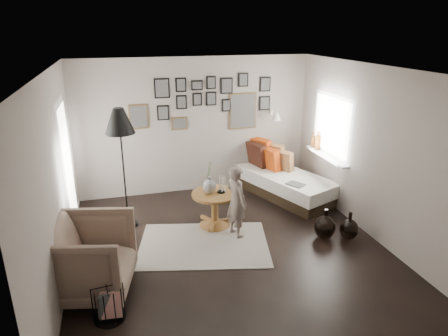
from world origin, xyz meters
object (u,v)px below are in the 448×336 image
object	(u,v)px
daybed	(283,179)
demijohn_small	(349,229)
armchair	(88,258)
vase	(209,184)
demijohn_large	(325,227)
pedestal_table	(215,211)
magazine_basket	(109,303)
floor_lamp	(120,126)
child	(236,202)

from	to	relation	value
daybed	demijohn_small	size ratio (longest dim) A/B	4.92
armchair	demijohn_small	size ratio (longest dim) A/B	2.32
vase	demijohn_large	world-z (taller)	vase
pedestal_table	daybed	distance (m)	1.84
magazine_basket	pedestal_table	bearing A→B (deg)	47.38
floor_lamp	armchair	bearing A→B (deg)	-107.41
daybed	magazine_basket	size ratio (longest dim) A/B	5.17
daybed	child	world-z (taller)	child
armchair	magazine_basket	size ratio (longest dim) A/B	2.44
vase	floor_lamp	bearing A→B (deg)	163.58
demijohn_large	demijohn_small	size ratio (longest dim) A/B	1.10
pedestal_table	demijohn_small	xyz separation A→B (m)	(1.89, -0.98, -0.10)
floor_lamp	demijohn_large	size ratio (longest dim) A/B	3.99
armchair	child	xyz separation A→B (m)	(2.15, 0.87, 0.11)
floor_lamp	demijohn_small	distance (m)	3.86
demijohn_small	pedestal_table	bearing A→B (deg)	152.64
floor_lamp	demijohn_small	bearing A→B (deg)	-22.89
pedestal_table	demijohn_large	bearing A→B (deg)	-29.14
vase	child	world-z (taller)	child
armchair	floor_lamp	world-z (taller)	floor_lamp
pedestal_table	daybed	world-z (taller)	daybed
child	demijohn_small	bearing A→B (deg)	-127.92
magazine_basket	daybed	bearing A→B (deg)	39.85
demijohn_small	child	size ratio (longest dim) A/B	0.39
vase	armchair	world-z (taller)	vase
armchair	demijohn_large	distance (m)	3.47
magazine_basket	demijohn_small	xyz separation A→B (m)	(3.58, 0.86, -0.04)
daybed	vase	bearing A→B (deg)	-173.58
demijohn_large	pedestal_table	bearing A→B (deg)	150.86
magazine_basket	demijohn_large	bearing A→B (deg)	16.91
daybed	armchair	bearing A→B (deg)	-169.70
magazine_basket	demijohn_small	distance (m)	3.68
floor_lamp	pedestal_table	bearing A→B (deg)	-16.28
pedestal_table	child	bearing A→B (deg)	-58.23
vase	floor_lamp	xyz separation A→B (m)	(-1.30, 0.38, 0.94)
vase	demijohn_large	size ratio (longest dim) A/B	1.09
floor_lamp	demijohn_small	world-z (taller)	floor_lamp
pedestal_table	magazine_basket	distance (m)	2.50
vase	armchair	bearing A→B (deg)	-144.92
daybed	armchair	world-z (taller)	daybed
pedestal_table	demijohn_large	size ratio (longest dim) A/B	1.52
vase	magazine_basket	world-z (taller)	vase
pedestal_table	daybed	size ratio (longest dim) A/B	0.34
armchair	demijohn_small	world-z (taller)	armchair
demijohn_large	child	distance (m)	1.43
daybed	demijohn_large	world-z (taller)	daybed
armchair	floor_lamp	xyz separation A→B (m)	(0.52, 1.66, 1.22)
daybed	floor_lamp	bearing A→B (deg)	168.16
demijohn_small	child	world-z (taller)	child
child	daybed	bearing A→B (deg)	-64.54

